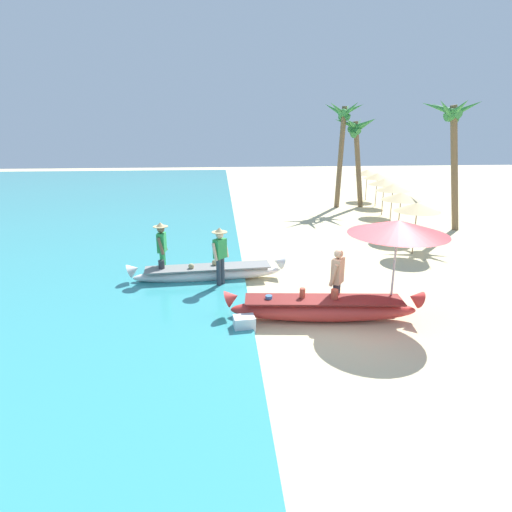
{
  "coord_description": "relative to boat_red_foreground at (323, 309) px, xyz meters",
  "views": [
    {
      "loc": [
        -2.98,
        -9.15,
        4.5
      ],
      "look_at": [
        -1.99,
        2.44,
        0.9
      ],
      "focal_mm": 29.52,
      "sensor_mm": 36.0,
      "label": 1
    }
  ],
  "objects": [
    {
      "name": "person_vendor_hatted",
      "position": [
        -2.44,
        2.38,
        0.74
      ],
      "size": [
        0.52,
        0.53,
        1.79
      ],
      "color": "#333842",
      "rests_on": "ground"
    },
    {
      "name": "patio_umbrella_large",
      "position": [
        1.72,
        0.12,
        1.93
      ],
      "size": [
        2.33,
        2.33,
        2.41
      ],
      "color": "#B7B7BC",
      "rests_on": "ground"
    },
    {
      "name": "parasol_row_1",
      "position": [
        5.0,
        7.48,
        1.44
      ],
      "size": [
        1.6,
        1.6,
        1.91
      ],
      "color": "#8E6B47",
      "rests_on": "ground"
    },
    {
      "name": "cooler_box",
      "position": [
        -1.92,
        -0.39,
        -0.12
      ],
      "size": [
        0.52,
        0.41,
        0.36
      ],
      "primitive_type": "cube",
      "rotation": [
        0.0,
        0.0,
        0.11
      ],
      "color": "silver",
      "rests_on": "ground"
    },
    {
      "name": "person_tourist_customer",
      "position": [
        0.41,
        0.36,
        0.64
      ],
      "size": [
        0.49,
        0.57,
        1.67
      ],
      "color": "#333842",
      "rests_on": "ground"
    },
    {
      "name": "parasol_row_0",
      "position": [
        4.59,
        5.13,
        1.44
      ],
      "size": [
        1.6,
        1.6,
        1.91
      ],
      "color": "#8E6B47",
      "rests_on": "ground"
    },
    {
      "name": "parasol_row_3",
      "position": [
        6.1,
        12.15,
        1.44
      ],
      "size": [
        1.6,
        1.6,
        1.91
      ],
      "color": "#8E6B47",
      "rests_on": "ground"
    },
    {
      "name": "parasol_row_4",
      "position": [
        6.69,
        14.73,
        1.44
      ],
      "size": [
        1.6,
        1.6,
        1.91
      ],
      "color": "#8E6B47",
      "rests_on": "ground"
    },
    {
      "name": "parasol_row_5",
      "position": [
        6.81,
        16.8,
        1.44
      ],
      "size": [
        1.6,
        1.6,
        1.91
      ],
      "color": "#8E6B47",
      "rests_on": "ground"
    },
    {
      "name": "palm_tree_leaning_seaward",
      "position": [
        5.2,
        14.53,
        3.78
      ],
      "size": [
        2.4,
        2.74,
        5.08
      ],
      "color": "brown",
      "rests_on": "ground"
    },
    {
      "name": "palm_tree_mid_cluster",
      "position": [
        7.46,
        8.65,
        4.31
      ],
      "size": [
        2.49,
        2.85,
        5.66
      ],
      "color": "brown",
      "rests_on": "ground"
    },
    {
      "name": "person_vendor_assistant",
      "position": [
        -4.18,
        3.23,
        0.73
      ],
      "size": [
        0.44,
        0.57,
        1.78
      ],
      "color": "green",
      "rests_on": "ground"
    },
    {
      "name": "ground_plane",
      "position": [
        0.58,
        0.04,
        -0.3
      ],
      "size": [
        80.0,
        80.0,
        0.0
      ],
      "primitive_type": "plane",
      "color": "beige"
    },
    {
      "name": "boat_white_midground",
      "position": [
        -2.82,
        2.97,
        -0.05
      ],
      "size": [
        4.77,
        1.05,
        0.73
      ],
      "color": "white",
      "rests_on": "ground"
    },
    {
      "name": "palm_tree_tall_inland",
      "position": [
        4.44,
        14.53,
        4.3
      ],
      "size": [
        2.36,
        2.67,
        5.84
      ],
      "color": "brown",
      "rests_on": "ground"
    },
    {
      "name": "parasol_row_2",
      "position": [
        5.7,
        10.04,
        1.44
      ],
      "size": [
        1.6,
        1.6,
        1.91
      ],
      "color": "#8E6B47",
      "rests_on": "ground"
    },
    {
      "name": "boat_red_foreground",
      "position": [
        0.0,
        0.0,
        0.0
      ],
      "size": [
        4.78,
        1.12,
        0.83
      ],
      "color": "red",
      "rests_on": "ground"
    }
  ]
}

